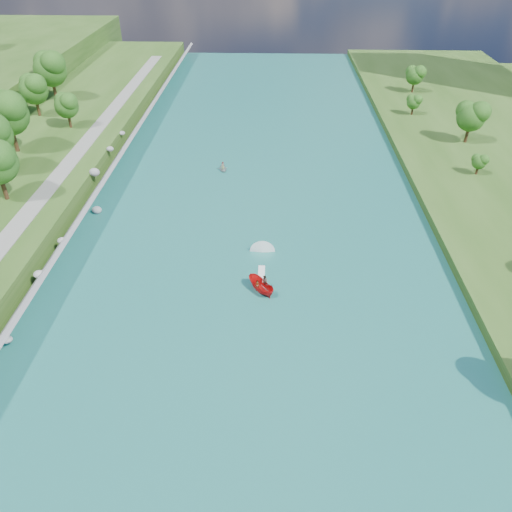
{
  "coord_description": "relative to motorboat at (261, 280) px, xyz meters",
  "views": [
    {
      "loc": [
        3.12,
        -36.87,
        40.05
      ],
      "look_at": [
        1.2,
        16.97,
        2.5
      ],
      "focal_mm": 35.0,
      "sensor_mm": 36.0,
      "label": 1
    }
  ],
  "objects": [
    {
      "name": "motorboat",
      "position": [
        0.0,
        0.0,
        0.0
      ],
      "size": [
        4.14,
        19.08,
        2.04
      ],
      "rotation": [
        0.0,
        0.0,
        3.82
      ],
      "color": "red",
      "rests_on": "river_water"
    },
    {
      "name": "river_water",
      "position": [
        -1.97,
        6.13,
        -0.81
      ],
      "size": [
        55.0,
        240.0,
        0.1
      ],
      "primitive_type": "cube",
      "color": "#196057",
      "rests_on": "ground"
    },
    {
      "name": "riprap_bank",
      "position": [
        -27.83,
        5.42,
        0.96
      ],
      "size": [
        4.64,
        236.0,
        4.55
      ],
      "color": "slate",
      "rests_on": "ground"
    },
    {
      "name": "ground",
      "position": [
        -1.97,
        -13.87,
        -0.86
      ],
      "size": [
        260.0,
        260.0,
        0.0
      ],
      "primitive_type": "plane",
      "color": "#2D5119",
      "rests_on": "ground"
    },
    {
      "name": "riverside_path",
      "position": [
        -34.47,
        6.13,
        2.69
      ],
      "size": [
        3.0,
        200.0,
        0.1
      ],
      "primitive_type": "cube",
      "color": "gray",
      "rests_on": "berm_west"
    },
    {
      "name": "raft",
      "position": [
        -8.04,
        34.31,
        -0.4
      ],
      "size": [
        2.49,
        3.04,
        1.65
      ],
      "rotation": [
        0.0,
        0.0,
        0.24
      ],
      "color": "gray",
      "rests_on": "river_water"
    }
  ]
}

